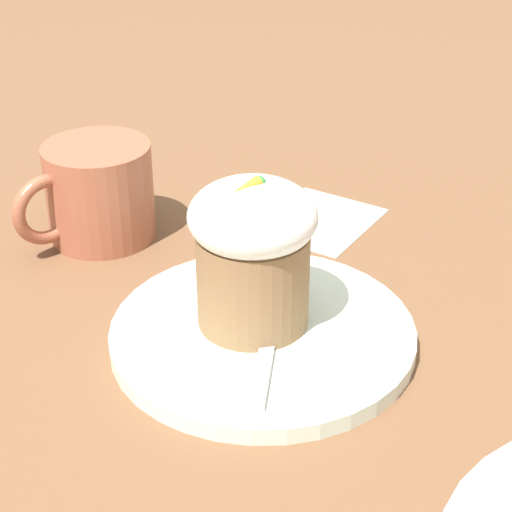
{
  "coord_description": "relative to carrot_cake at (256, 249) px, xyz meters",
  "views": [
    {
      "loc": [
        0.32,
        0.36,
        0.35
      ],
      "look_at": [
        -0.0,
        -0.01,
        0.06
      ],
      "focal_mm": 60.0,
      "sensor_mm": 36.0,
      "label": 1
    }
  ],
  "objects": [
    {
      "name": "paper_napkin",
      "position": [
        -0.15,
        -0.09,
        -0.07
      ],
      "size": [
        0.12,
        0.11,
        0.0
      ],
      "color": "white",
      "rests_on": "ground_plane"
    },
    {
      "name": "ground_plane",
      "position": [
        0.0,
        0.01,
        -0.07
      ],
      "size": [
        4.0,
        4.0,
        0.0
      ],
      "primitive_type": "plane",
      "color": "brown"
    },
    {
      "name": "carrot_cake",
      "position": [
        0.0,
        0.0,
        0.0
      ],
      "size": [
        0.09,
        0.09,
        0.11
      ],
      "color": "olive",
      "rests_on": "dessert_plate"
    },
    {
      "name": "coffee_cup",
      "position": [
        0.01,
        -0.19,
        -0.03
      ],
      "size": [
        0.12,
        0.09,
        0.08
      ],
      "color": "#9E563D",
      "rests_on": "ground_plane"
    },
    {
      "name": "spoon",
      "position": [
        -0.0,
        0.01,
        -0.05
      ],
      "size": [
        0.11,
        0.1,
        0.01
      ],
      "color": "#B7B7BC",
      "rests_on": "dessert_plate"
    },
    {
      "name": "dessert_plate",
      "position": [
        0.0,
        0.01,
        -0.06
      ],
      "size": [
        0.21,
        0.21,
        0.01
      ],
      "color": "silver",
      "rests_on": "ground_plane"
    }
  ]
}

